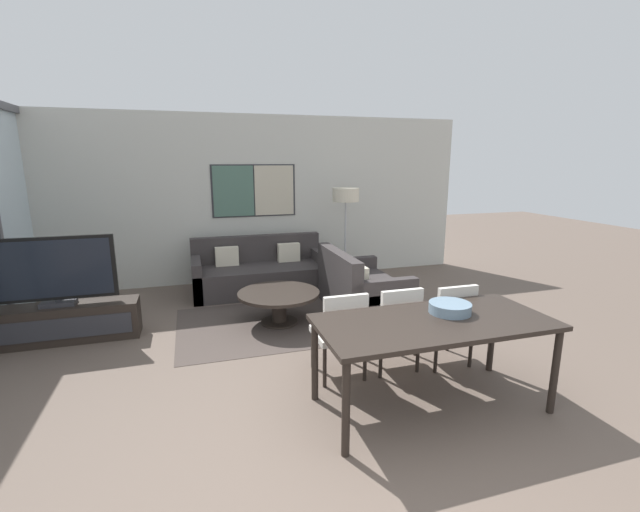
% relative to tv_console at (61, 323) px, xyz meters
% --- Properties ---
extents(ground_plane, '(24.00, 24.00, 0.00)m').
position_rel_tv_console_xyz_m(ground_plane, '(2.54, -3.08, -0.22)').
color(ground_plane, brown).
extents(wall_back, '(7.63, 0.09, 2.80)m').
position_rel_tv_console_xyz_m(wall_back, '(2.54, 2.02, 1.19)').
color(wall_back, silver).
rests_on(wall_back, ground_plane).
extents(area_rug, '(2.55, 1.78, 0.01)m').
position_rel_tv_console_xyz_m(area_rug, '(2.52, -0.19, -0.21)').
color(area_rug, '#473D38').
rests_on(area_rug, ground_plane).
extents(tv_console, '(1.68, 0.40, 0.43)m').
position_rel_tv_console_xyz_m(tv_console, '(0.00, 0.00, 0.00)').
color(tv_console, black).
rests_on(tv_console, ground_plane).
extents(television, '(1.28, 0.20, 0.80)m').
position_rel_tv_console_xyz_m(television, '(-0.00, 0.00, 0.62)').
color(television, '#2D2D33').
rests_on(television, tv_console).
extents(sofa_main, '(2.10, 0.91, 0.85)m').
position_rel_tv_console_xyz_m(sofa_main, '(2.52, 1.31, 0.06)').
color(sofa_main, '#383333').
rests_on(sofa_main, ground_plane).
extents(sofa_side, '(0.91, 1.41, 0.85)m').
position_rel_tv_console_xyz_m(sofa_side, '(3.68, -0.02, 0.06)').
color(sofa_side, '#383333').
rests_on(sofa_side, ground_plane).
extents(coffee_table, '(1.04, 1.04, 0.42)m').
position_rel_tv_console_xyz_m(coffee_table, '(2.52, -0.19, 0.10)').
color(coffee_table, black).
rests_on(coffee_table, ground_plane).
extents(dining_table, '(1.94, 0.89, 0.78)m').
position_rel_tv_console_xyz_m(dining_table, '(3.37, -2.43, 0.49)').
color(dining_table, black).
rests_on(dining_table, ground_plane).
extents(dining_chair_left, '(0.46, 0.46, 0.87)m').
position_rel_tv_console_xyz_m(dining_chair_left, '(2.80, -1.75, 0.28)').
color(dining_chair_left, beige).
rests_on(dining_chair_left, ground_plane).
extents(dining_chair_centre, '(0.46, 0.46, 0.87)m').
position_rel_tv_console_xyz_m(dining_chair_centre, '(3.37, -1.75, 0.28)').
color(dining_chair_centre, beige).
rests_on(dining_chair_centre, ground_plane).
extents(dining_chair_right, '(0.46, 0.46, 0.87)m').
position_rel_tv_console_xyz_m(dining_chair_right, '(3.93, -1.81, 0.28)').
color(dining_chair_right, beige).
rests_on(dining_chair_right, ground_plane).
extents(fruit_bowl, '(0.36, 0.36, 0.09)m').
position_rel_tv_console_xyz_m(fruit_bowl, '(3.58, -2.32, 0.61)').
color(fruit_bowl, slate).
rests_on(fruit_bowl, dining_table).
extents(floor_lamp, '(0.44, 0.44, 1.61)m').
position_rel_tv_console_xyz_m(floor_lamp, '(3.96, 1.28, 1.20)').
color(floor_lamp, '#2D2D33').
rests_on(floor_lamp, ground_plane).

